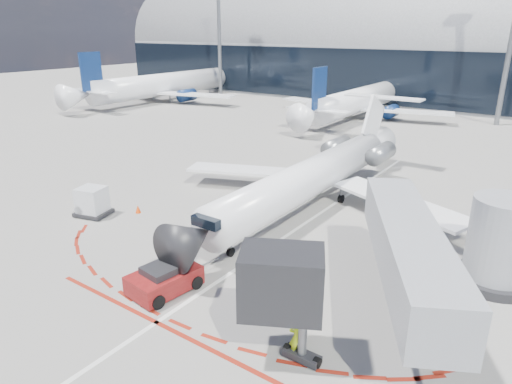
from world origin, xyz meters
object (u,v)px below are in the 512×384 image
Objects in this scene: ramp_worker at (298,337)px; uld_container at (92,202)px; regional_jet at (316,174)px; pushback_tug at (164,279)px.

ramp_worker is 20.29m from uld_container.
ramp_worker is at bearing -28.61° from uld_container.
pushback_tug is (-0.45, -15.50, -1.78)m from regional_jet.
pushback_tug is 8.18m from ramp_worker.
ramp_worker is 0.72× the size of uld_container.
ramp_worker is at bearing 4.08° from pushback_tug.
uld_container reaches higher than pushback_tug.
pushback_tug is 2.98× the size of ramp_worker.
pushback_tug is 12.33m from uld_container.
pushback_tug is at bearing -32.27° from ramp_worker.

